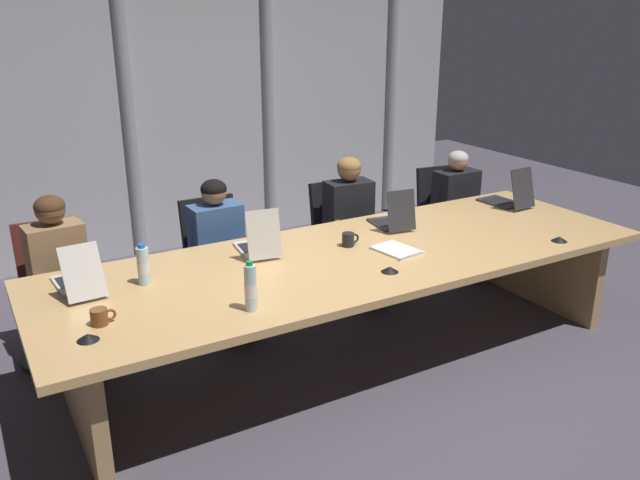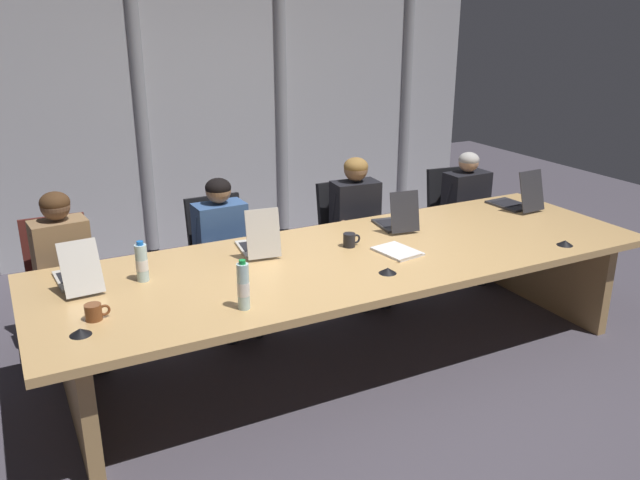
{
  "view_description": "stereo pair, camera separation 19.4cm",
  "coord_description": "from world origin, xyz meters",
  "px_view_note": "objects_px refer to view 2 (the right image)",
  "views": [
    {
      "loc": [
        -2.2,
        -3.35,
        2.27
      ],
      "look_at": [
        -0.2,
        0.12,
        0.85
      ],
      "focal_mm": 36.46,
      "sensor_mm": 36.0,
      "label": 1
    },
    {
      "loc": [
        -2.03,
        -3.44,
        2.27
      ],
      "look_at": [
        -0.2,
        0.12,
        0.85
      ],
      "focal_mm": 36.46,
      "sensor_mm": 36.0,
      "label": 2
    }
  ],
  "objects_px": {
    "laptop_center": "(397,221)",
    "person_left_end": "(66,269)",
    "person_left_mid": "(225,246)",
    "conference_mic_right_side": "(565,243)",
    "office_chair_left_mid": "(224,274)",
    "office_chair_center": "(351,251)",
    "coffee_mug_near": "(94,312)",
    "laptop_right_mid": "(517,200)",
    "water_bottle_secondary": "(243,287)",
    "laptop_left_mid": "(258,243)",
    "water_bottle_primary": "(142,263)",
    "person_center": "(359,221)",
    "coffee_mug_far": "(350,240)",
    "conference_mic_middle": "(388,270)",
    "person_right_mid": "(472,207)",
    "office_chair_right_mid": "(456,232)",
    "office_chair_left_end": "(65,303)",
    "laptop_left_end": "(77,275)",
    "conference_mic_left_side": "(80,332)",
    "spiral_notepad": "(398,251)"
  },
  "relations": [
    {
      "from": "laptop_center",
      "to": "person_left_end",
      "type": "height_order",
      "value": "person_left_end"
    },
    {
      "from": "person_left_mid",
      "to": "conference_mic_right_side",
      "type": "bearing_deg",
      "value": 53.05
    },
    {
      "from": "person_left_mid",
      "to": "office_chair_left_mid",
      "type": "bearing_deg",
      "value": 167.52
    },
    {
      "from": "office_chair_center",
      "to": "coffee_mug_near",
      "type": "height_order",
      "value": "office_chair_center"
    },
    {
      "from": "laptop_right_mid",
      "to": "water_bottle_secondary",
      "type": "bearing_deg",
      "value": 102.91
    },
    {
      "from": "laptop_left_mid",
      "to": "person_left_end",
      "type": "xyz_separation_m",
      "value": [
        -1.15,
        0.55,
        -0.16
      ]
    },
    {
      "from": "office_chair_left_mid",
      "to": "water_bottle_primary",
      "type": "distance_m",
      "value": 1.26
    },
    {
      "from": "laptop_center",
      "to": "conference_mic_right_side",
      "type": "relative_size",
      "value": 3.64
    },
    {
      "from": "person_center",
      "to": "coffee_mug_far",
      "type": "relative_size",
      "value": 9.05
    },
    {
      "from": "coffee_mug_far",
      "to": "conference_mic_middle",
      "type": "bearing_deg",
      "value": -93.31
    },
    {
      "from": "water_bottle_primary",
      "to": "coffee_mug_far",
      "type": "relative_size",
      "value": 1.93
    },
    {
      "from": "office_chair_center",
      "to": "person_center",
      "type": "height_order",
      "value": "person_center"
    },
    {
      "from": "person_right_mid",
      "to": "office_chair_right_mid",
      "type": "bearing_deg",
      "value": -170.15
    },
    {
      "from": "office_chair_left_end",
      "to": "laptop_left_end",
      "type": "bearing_deg",
      "value": 4.18
    },
    {
      "from": "person_center",
      "to": "coffee_mug_near",
      "type": "distance_m",
      "value": 2.49
    },
    {
      "from": "laptop_center",
      "to": "water_bottle_primary",
      "type": "distance_m",
      "value": 1.89
    },
    {
      "from": "office_chair_left_end",
      "to": "person_right_mid",
      "type": "height_order",
      "value": "person_right_mid"
    },
    {
      "from": "coffee_mug_far",
      "to": "person_right_mid",
      "type": "bearing_deg",
      "value": 23.39
    },
    {
      "from": "water_bottle_secondary",
      "to": "conference_mic_middle",
      "type": "relative_size",
      "value": 2.55
    },
    {
      "from": "laptop_left_mid",
      "to": "office_chair_right_mid",
      "type": "height_order",
      "value": "laptop_left_mid"
    },
    {
      "from": "office_chair_center",
      "to": "conference_mic_left_side",
      "type": "bearing_deg",
      "value": -60.96
    },
    {
      "from": "person_left_mid",
      "to": "conference_mic_middle",
      "type": "distance_m",
      "value": 1.39
    },
    {
      "from": "laptop_left_mid",
      "to": "water_bottle_secondary",
      "type": "relative_size",
      "value": 1.51
    },
    {
      "from": "laptop_left_end",
      "to": "person_right_mid",
      "type": "relative_size",
      "value": 0.45
    },
    {
      "from": "office_chair_left_mid",
      "to": "person_right_mid",
      "type": "xyz_separation_m",
      "value": [
        2.29,
        -0.16,
        0.27
      ]
    },
    {
      "from": "laptop_left_end",
      "to": "person_left_mid",
      "type": "distance_m",
      "value": 1.24
    },
    {
      "from": "office_chair_center",
      "to": "water_bottle_secondary",
      "type": "relative_size",
      "value": 3.25
    },
    {
      "from": "person_left_end",
      "to": "coffee_mug_far",
      "type": "xyz_separation_m",
      "value": [
        1.75,
        -0.73,
        0.15
      ]
    },
    {
      "from": "laptop_left_end",
      "to": "laptop_right_mid",
      "type": "xyz_separation_m",
      "value": [
        3.4,
        0.01,
        0.01
      ]
    },
    {
      "from": "office_chair_right_mid",
      "to": "conference_mic_middle",
      "type": "xyz_separation_m",
      "value": [
        -1.67,
        -1.4,
        0.44
      ]
    },
    {
      "from": "laptop_center",
      "to": "water_bottle_secondary",
      "type": "relative_size",
      "value": 1.43
    },
    {
      "from": "person_left_mid",
      "to": "person_right_mid",
      "type": "bearing_deg",
      "value": 88.08
    },
    {
      "from": "office_chair_center",
      "to": "person_left_end",
      "type": "distance_m",
      "value": 2.3
    },
    {
      "from": "coffee_mug_far",
      "to": "laptop_left_end",
      "type": "bearing_deg",
      "value": 174.43
    },
    {
      "from": "coffee_mug_far",
      "to": "office_chair_center",
      "type": "bearing_deg",
      "value": 59.53
    },
    {
      "from": "laptop_right_mid",
      "to": "person_left_end",
      "type": "relative_size",
      "value": 0.38
    },
    {
      "from": "water_bottle_secondary",
      "to": "coffee_mug_far",
      "type": "relative_size",
      "value": 2.19
    },
    {
      "from": "laptop_left_end",
      "to": "person_left_end",
      "type": "bearing_deg",
      "value": -2.38
    },
    {
      "from": "office_chair_left_end",
      "to": "water_bottle_primary",
      "type": "height_order",
      "value": "water_bottle_primary"
    },
    {
      "from": "person_center",
      "to": "person_right_mid",
      "type": "relative_size",
      "value": 1.06
    },
    {
      "from": "office_chair_right_mid",
      "to": "water_bottle_secondary",
      "type": "bearing_deg",
      "value": -53.98
    },
    {
      "from": "office_chair_right_mid",
      "to": "person_left_mid",
      "type": "bearing_deg",
      "value": -79.21
    },
    {
      "from": "person_center",
      "to": "person_left_mid",
      "type": "bearing_deg",
      "value": -84.72
    },
    {
      "from": "water_bottle_secondary",
      "to": "office_chair_left_mid",
      "type": "bearing_deg",
      "value": 75.57
    },
    {
      "from": "person_left_end",
      "to": "person_right_mid",
      "type": "relative_size",
      "value": 1.06
    },
    {
      "from": "office_chair_left_end",
      "to": "person_left_mid",
      "type": "relative_size",
      "value": 0.82
    },
    {
      "from": "office_chair_left_mid",
      "to": "person_left_end",
      "type": "relative_size",
      "value": 0.8
    },
    {
      "from": "conference_mic_right_side",
      "to": "spiral_notepad",
      "type": "distance_m",
      "value": 1.17
    },
    {
      "from": "office_chair_center",
      "to": "water_bottle_secondary",
      "type": "distance_m",
      "value": 2.18
    },
    {
      "from": "office_chair_left_end",
      "to": "person_left_end",
      "type": "distance_m",
      "value": 0.35
    }
  ]
}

